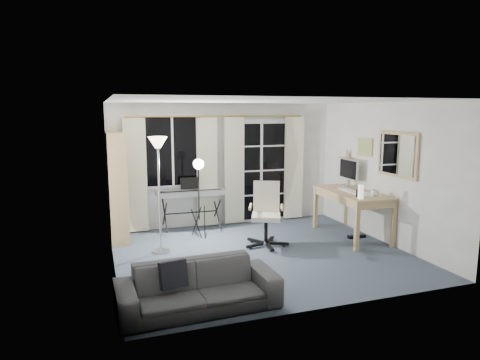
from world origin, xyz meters
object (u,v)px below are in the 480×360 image
object	(u,v)px
bookshelf	(116,190)
monitor	(349,170)
sofa	(198,279)
mug	(375,192)
torchiere_lamp	(158,160)
desk	(352,197)
office_chair	(266,208)
studio_light	(199,173)
keyboard_piano	(191,194)

from	to	relation	value
bookshelf	monitor	distance (m)	4.27
monitor	sofa	size ratio (longest dim) A/B	0.33
mug	torchiere_lamp	bearing A→B (deg)	168.06
bookshelf	mug	bearing A→B (deg)	-21.12
torchiere_lamp	bookshelf	bearing A→B (deg)	123.72
desk	mug	size ratio (longest dim) A/B	11.58
mug	sofa	world-z (taller)	mug
office_chair	mug	bearing A→B (deg)	3.65
monitor	mug	distance (m)	0.99
bookshelf	monitor	size ratio (longest dim) A/B	3.14
studio_light	monitor	world-z (taller)	studio_light
studio_light	sofa	xyz separation A→B (m)	(-0.67, -2.72, -0.82)
keyboard_piano	office_chair	world-z (taller)	office_chair
torchiere_lamp	office_chair	distance (m)	1.98
mug	sofa	distance (m)	3.71
studio_light	desk	distance (m)	2.77
bookshelf	office_chair	distance (m)	2.62
keyboard_piano	sofa	world-z (taller)	keyboard_piano
sofa	torchiere_lamp	bearing A→B (deg)	90.94
desk	bookshelf	bearing A→B (deg)	165.96
torchiere_lamp	monitor	bearing A→B (deg)	3.39
desk	mug	distance (m)	0.54
office_chair	monitor	bearing A→B (deg)	33.88
bookshelf	torchiere_lamp	world-z (taller)	bookshelf
bookshelf	desk	xyz separation A→B (m)	(4.00, -1.16, -0.17)
sofa	bookshelf	bearing A→B (deg)	101.32
office_chair	mug	size ratio (longest dim) A/B	7.85
torchiere_lamp	desk	world-z (taller)	torchiere_lamp
office_chair	sofa	size ratio (longest dim) A/B	0.58
studio_light	mug	xyz separation A→B (m)	(2.72, -1.30, -0.27)
monitor	mug	world-z (taller)	monitor
torchiere_lamp	desk	distance (m)	3.48
office_chair	desk	size ratio (longest dim) A/B	0.68
monitor	studio_light	bearing A→B (deg)	175.00
sofa	monitor	bearing A→B (deg)	32.32
studio_light	sofa	distance (m)	2.91
studio_light	mug	size ratio (longest dim) A/B	10.73
keyboard_piano	studio_light	world-z (taller)	studio_light
mug	office_chair	bearing A→B (deg)	160.44
torchiere_lamp	monitor	world-z (taller)	torchiere_lamp
mug	sofa	bearing A→B (deg)	-157.30
studio_light	desk	bearing A→B (deg)	-5.18
desk	monitor	size ratio (longest dim) A/B	2.63
bookshelf	studio_light	world-z (taller)	bookshelf
keyboard_piano	mug	size ratio (longest dim) A/B	9.51
mug	sofa	size ratio (longest dim) A/B	0.07
bookshelf	mug	distance (m)	4.43
torchiere_lamp	keyboard_piano	bearing A→B (deg)	55.94
monitor	sofa	bearing A→B (deg)	-143.67
sofa	studio_light	bearing A→B (deg)	74.35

